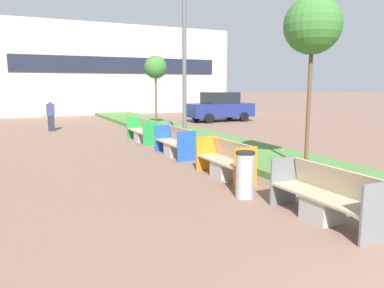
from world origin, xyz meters
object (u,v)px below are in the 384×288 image
at_px(bench_grey_frame, 324,200).
at_px(sapling_tree_far, 156,68).
at_px(pedestrian_walking, 51,115).
at_px(parked_car_distant, 220,107).
at_px(sapling_tree_near, 313,26).
at_px(litter_bin, 245,175).
at_px(bench_green_frame, 143,133).
at_px(bench_blue_frame, 175,145).
at_px(street_lamp_post, 184,8).
at_px(bench_orange_frame, 225,164).

xyz_separation_m(bench_grey_frame, sapling_tree_far, (2.06, 14.05, 2.84)).
relative_size(pedestrian_walking, parked_car_distant, 0.38).
relative_size(sapling_tree_near, parked_car_distant, 1.07).
bearing_deg(litter_bin, sapling_tree_near, 21.06).
distance_m(bench_grey_frame, sapling_tree_far, 14.48).
relative_size(litter_bin, pedestrian_walking, 0.62).
distance_m(bench_grey_frame, pedestrian_walking, 15.81).
bearing_deg(bench_grey_frame, sapling_tree_far, 81.65).
bearing_deg(pedestrian_walking, parked_car_distant, 4.24).
distance_m(sapling_tree_near, sapling_tree_far, 11.35).
relative_size(bench_grey_frame, litter_bin, 2.18).
bearing_deg(bench_green_frame, sapling_tree_far, 62.43).
relative_size(bench_blue_frame, bench_green_frame, 0.91).
xyz_separation_m(bench_blue_frame, pedestrian_walking, (-3.09, 8.85, 0.44)).
bearing_deg(parked_car_distant, street_lamp_post, -125.00).
distance_m(bench_blue_frame, bench_green_frame, 3.45).
height_order(bench_blue_frame, pedestrian_walking, pedestrian_walking).
bearing_deg(sapling_tree_near, bench_grey_frame, -127.19).
relative_size(street_lamp_post, parked_car_distant, 2.12).
bearing_deg(sapling_tree_near, litter_bin, -158.94).
bearing_deg(sapling_tree_far, litter_bin, -101.76).
bearing_deg(bench_grey_frame, bench_blue_frame, 90.01).
bearing_deg(parked_car_distant, pedestrian_walking, -174.58).
distance_m(bench_green_frame, sapling_tree_far, 5.28).
bearing_deg(bench_blue_frame, sapling_tree_near, -62.30).
relative_size(bench_green_frame, sapling_tree_far, 0.59).
bearing_deg(bench_blue_frame, litter_bin, -95.80).
relative_size(street_lamp_post, sapling_tree_near, 1.98).
bearing_deg(sapling_tree_far, pedestrian_walking, 164.28).
bearing_deg(bench_orange_frame, street_lamp_post, 80.96).
bearing_deg(bench_blue_frame, bench_green_frame, 89.96).
height_order(street_lamp_post, pedestrian_walking, street_lamp_post).
bearing_deg(street_lamp_post, parked_car_distant, 53.83).
relative_size(litter_bin, sapling_tree_far, 0.26).
xyz_separation_m(litter_bin, pedestrian_walking, (-2.59, 13.77, 0.31)).
xyz_separation_m(bench_grey_frame, street_lamp_post, (0.61, 7.23, 4.50)).
bearing_deg(pedestrian_walking, bench_grey_frame, -78.73).
relative_size(bench_grey_frame, parked_car_distant, 0.51).
bearing_deg(bench_green_frame, bench_blue_frame, -90.04).
height_order(bench_grey_frame, bench_green_frame, same).
bearing_deg(pedestrian_walking, bench_green_frame, -60.22).
relative_size(bench_green_frame, street_lamp_post, 0.25).
distance_m(sapling_tree_far, pedestrian_walking, 5.87).
bearing_deg(bench_orange_frame, bench_green_frame, 89.97).
xyz_separation_m(sapling_tree_far, pedestrian_walking, (-5.15, 1.45, -2.40)).
distance_m(bench_grey_frame, litter_bin, 1.81).
height_order(bench_orange_frame, bench_green_frame, same).
height_order(bench_orange_frame, litter_bin, litter_bin).
bearing_deg(litter_bin, bench_grey_frame, -73.86).
height_order(bench_green_frame, sapling_tree_near, sapling_tree_near).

